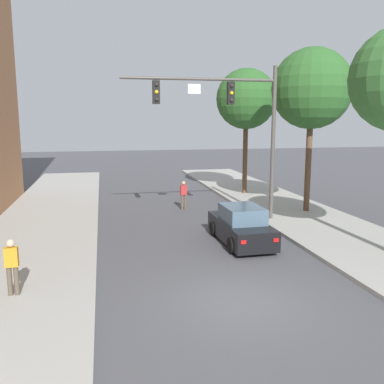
{
  "coord_description": "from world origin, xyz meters",
  "views": [
    {
      "loc": [
        -3.67,
        -10.64,
        5.1
      ],
      "look_at": [
        0.08,
        6.87,
        2.0
      ],
      "focal_mm": 39.26,
      "sensor_mm": 36.0,
      "label": 1
    }
  ],
  "objects_px": {
    "pedestrian_crossing_road": "(184,194)",
    "street_tree_second": "(312,89)",
    "traffic_signal_mast": "(232,113)",
    "pedestrian_sidewalk_left_walker": "(12,264)",
    "street_tree_third": "(246,99)",
    "car_lead_black": "(241,226)"
  },
  "relations": [
    {
      "from": "car_lead_black",
      "to": "street_tree_third",
      "type": "height_order",
      "value": "street_tree_third"
    },
    {
      "from": "traffic_signal_mast",
      "to": "car_lead_black",
      "type": "xyz_separation_m",
      "value": [
        -0.57,
        -3.37,
        -4.66
      ]
    },
    {
      "from": "street_tree_third",
      "to": "street_tree_second",
      "type": "bearing_deg",
      "value": -76.82
    },
    {
      "from": "traffic_signal_mast",
      "to": "street_tree_third",
      "type": "xyz_separation_m",
      "value": [
        3.34,
        7.46,
        1.03
      ]
    },
    {
      "from": "car_lead_black",
      "to": "street_tree_third",
      "type": "relative_size",
      "value": 0.51
    },
    {
      "from": "traffic_signal_mast",
      "to": "pedestrian_sidewalk_left_walker",
      "type": "xyz_separation_m",
      "value": [
        -8.72,
        -7.36,
        -4.32
      ]
    },
    {
      "from": "pedestrian_sidewalk_left_walker",
      "to": "pedestrian_crossing_road",
      "type": "xyz_separation_m",
      "value": [
        7.08,
        11.04,
        -0.15
      ]
    },
    {
      "from": "traffic_signal_mast",
      "to": "street_tree_third",
      "type": "height_order",
      "value": "street_tree_third"
    },
    {
      "from": "pedestrian_crossing_road",
      "to": "street_tree_third",
      "type": "relative_size",
      "value": 0.2
    },
    {
      "from": "pedestrian_sidewalk_left_walker",
      "to": "pedestrian_crossing_road",
      "type": "height_order",
      "value": "pedestrian_sidewalk_left_walker"
    },
    {
      "from": "traffic_signal_mast",
      "to": "street_tree_second",
      "type": "relative_size",
      "value": 0.86
    },
    {
      "from": "street_tree_second",
      "to": "street_tree_third",
      "type": "height_order",
      "value": "street_tree_second"
    },
    {
      "from": "street_tree_third",
      "to": "pedestrian_crossing_road",
      "type": "bearing_deg",
      "value": -142.73
    },
    {
      "from": "car_lead_black",
      "to": "pedestrian_sidewalk_left_walker",
      "type": "distance_m",
      "value": 9.08
    },
    {
      "from": "car_lead_black",
      "to": "pedestrian_sidewalk_left_walker",
      "type": "bearing_deg",
      "value": -153.91
    },
    {
      "from": "car_lead_black",
      "to": "street_tree_third",
      "type": "xyz_separation_m",
      "value": [
        3.91,
        10.83,
        5.69
      ]
    },
    {
      "from": "street_tree_second",
      "to": "traffic_signal_mast",
      "type": "bearing_deg",
      "value": -164.84
    },
    {
      "from": "pedestrian_crossing_road",
      "to": "street_tree_second",
      "type": "bearing_deg",
      "value": -20.34
    },
    {
      "from": "pedestrian_crossing_road",
      "to": "street_tree_second",
      "type": "xyz_separation_m",
      "value": [
        6.42,
        -2.38,
        5.77
      ]
    },
    {
      "from": "pedestrian_sidewalk_left_walker",
      "to": "street_tree_third",
      "type": "distance_m",
      "value": 19.85
    },
    {
      "from": "pedestrian_sidewalk_left_walker",
      "to": "street_tree_third",
      "type": "relative_size",
      "value": 0.2
    },
    {
      "from": "pedestrian_crossing_road",
      "to": "pedestrian_sidewalk_left_walker",
      "type": "bearing_deg",
      "value": -122.7
    }
  ]
}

